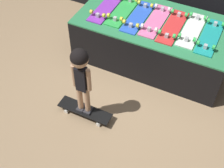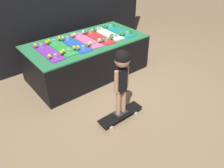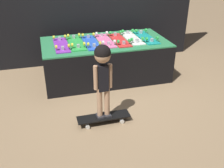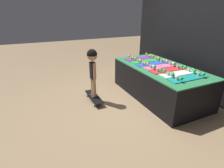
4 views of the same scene
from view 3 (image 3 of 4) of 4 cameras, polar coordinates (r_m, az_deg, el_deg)
name	(u,v)px [view 3 (image 3 of 4)]	position (r m, az deg, el deg)	size (l,w,h in m)	color
ground_plane	(115,92)	(3.94, 0.57, -1.80)	(16.00, 16.00, 0.00)	#9E7F5B
display_rack	(105,60)	(4.30, -1.48, 5.35)	(1.97, 1.01, 0.62)	black
skateboard_purple_on_rack	(61,44)	(4.06, -11.00, 8.44)	(0.21, 0.71, 0.09)	purple
skateboard_green_on_rack	(76,43)	(4.11, -7.84, 8.92)	(0.21, 0.71, 0.09)	green
skateboard_blue_on_rack	(91,42)	(4.11, -4.58, 9.10)	(0.21, 0.71, 0.09)	blue
skateboard_pink_on_rack	(105,40)	(4.18, -1.52, 9.48)	(0.21, 0.71, 0.09)	pink
skateboard_red_on_rack	(119,40)	(4.22, 1.61, 9.65)	(0.21, 0.71, 0.09)	red
skateboard_white_on_rack	(132,38)	(4.33, 4.40, 10.02)	(0.21, 0.71, 0.09)	white
skateboard_teal_on_rack	(146,37)	(4.38, 7.41, 10.09)	(0.21, 0.71, 0.09)	teal
skateboard_on_floor	(104,118)	(3.24, -1.83, -7.31)	(0.65, 0.18, 0.09)	black
child	(103,68)	(2.92, -2.02, 3.42)	(0.22, 0.19, 0.92)	#2D2D33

